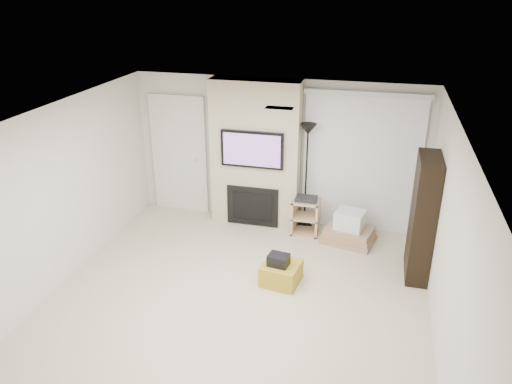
% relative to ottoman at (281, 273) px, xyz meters
% --- Properties ---
extents(floor, '(5.00, 5.50, 0.00)m').
position_rel_ottoman_xyz_m(floor, '(-0.49, -0.73, -0.15)').
color(floor, beige).
rests_on(floor, ground).
extents(ceiling, '(5.00, 5.50, 0.00)m').
position_rel_ottoman_xyz_m(ceiling, '(-0.49, -0.73, 2.35)').
color(ceiling, white).
rests_on(ceiling, wall_back).
extents(wall_back, '(5.00, 0.00, 2.50)m').
position_rel_ottoman_xyz_m(wall_back, '(-0.49, 2.02, 1.10)').
color(wall_back, silver).
rests_on(wall_back, ground).
extents(wall_left, '(0.00, 5.50, 2.50)m').
position_rel_ottoman_xyz_m(wall_left, '(-2.99, -0.73, 1.10)').
color(wall_left, silver).
rests_on(wall_left, ground).
extents(wall_right, '(0.00, 5.50, 2.50)m').
position_rel_ottoman_xyz_m(wall_right, '(2.01, -0.73, 1.10)').
color(wall_right, silver).
rests_on(wall_right, ground).
extents(hvac_vent, '(0.35, 0.18, 0.01)m').
position_rel_ottoman_xyz_m(hvac_vent, '(-0.09, 0.07, 2.35)').
color(hvac_vent, silver).
rests_on(hvac_vent, ceiling).
extents(ottoman, '(0.57, 0.57, 0.30)m').
position_rel_ottoman_xyz_m(ottoman, '(0.00, 0.00, 0.00)').
color(ottoman, '#A88D23').
rests_on(ottoman, floor).
extents(black_bag, '(0.31, 0.26, 0.16)m').
position_rel_ottoman_xyz_m(black_bag, '(-0.04, -0.04, 0.23)').
color(black_bag, black).
rests_on(black_bag, ottoman).
extents(fireplace_wall, '(1.50, 0.47, 2.50)m').
position_rel_ottoman_xyz_m(fireplace_wall, '(-0.84, 1.81, 1.09)').
color(fireplace_wall, '#C8B595').
rests_on(fireplace_wall, floor).
extents(entry_door, '(1.02, 0.11, 2.14)m').
position_rel_ottoman_xyz_m(entry_door, '(-2.29, 1.98, 0.90)').
color(entry_door, silver).
rests_on(entry_door, floor).
extents(vertical_blinds, '(1.98, 0.10, 2.37)m').
position_rel_ottoman_xyz_m(vertical_blinds, '(0.91, 1.97, 1.12)').
color(vertical_blinds, silver).
rests_on(vertical_blinds, floor).
extents(floor_lamp, '(0.27, 0.27, 1.84)m').
position_rel_ottoman_xyz_m(floor_lamp, '(0.04, 1.77, 1.30)').
color(floor_lamp, black).
rests_on(floor_lamp, floor).
extents(av_stand, '(0.45, 0.38, 0.66)m').
position_rel_ottoman_xyz_m(av_stand, '(0.09, 1.57, 0.20)').
color(av_stand, tan).
rests_on(av_stand, floor).
extents(box_stack, '(0.92, 0.77, 0.54)m').
position_rel_ottoman_xyz_m(box_stack, '(0.83, 1.45, 0.05)').
color(box_stack, tan).
rests_on(box_stack, floor).
extents(bookshelf, '(0.30, 0.80, 1.80)m').
position_rel_ottoman_xyz_m(bookshelf, '(1.85, 0.72, 0.75)').
color(bookshelf, black).
rests_on(bookshelf, floor).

